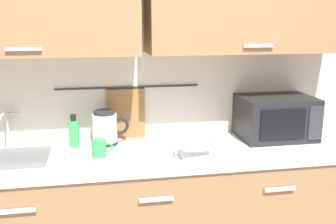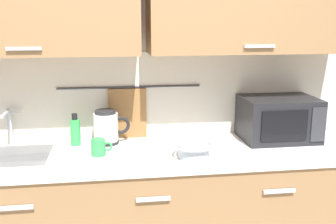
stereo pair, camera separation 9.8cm
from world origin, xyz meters
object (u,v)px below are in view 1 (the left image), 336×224
Objects in this scene: mug_near_sink at (99,148)px; dish_soap_bottle at (74,132)px; microwave at (276,117)px; mixing_bowl at (195,149)px; electric_kettle at (106,128)px.

dish_soap_bottle is at bearing 124.36° from mug_near_sink.
dish_soap_bottle is at bearing 177.32° from microwave.
dish_soap_bottle is at bearing 153.99° from mixing_bowl.
mug_near_sink is 0.56× the size of mixing_bowl.
mixing_bowl is (0.66, -0.32, -0.04)m from dish_soap_bottle.
mug_near_sink is at bearing -172.30° from microwave.
dish_soap_bottle is (-0.19, -0.01, -0.01)m from electric_kettle.
mixing_bowl is (0.52, -0.11, -0.00)m from mug_near_sink.
mug_near_sink is at bearing -101.09° from electric_kettle.
electric_kettle is at bearing 144.82° from mixing_bowl.
mug_near_sink reaches higher than mixing_bowl.
mixing_bowl is at bearing -26.01° from dish_soap_bottle.
dish_soap_bottle is at bearing -176.48° from electric_kettle.
mug_near_sink is 0.53m from mixing_bowl.
electric_kettle is 0.19m from dish_soap_bottle.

